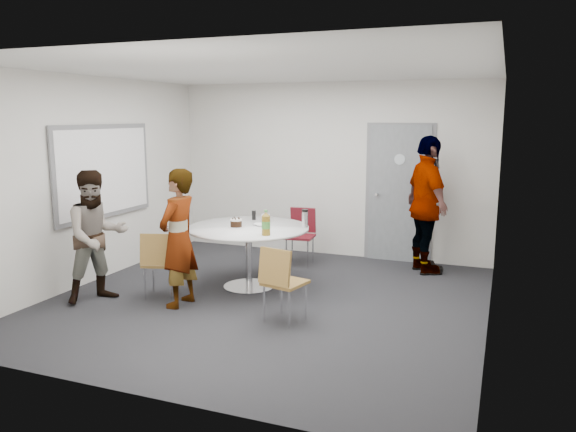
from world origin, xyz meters
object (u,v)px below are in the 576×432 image
at_px(door, 399,194).
at_px(whiteboard, 104,171).
at_px(person_left, 97,236).
at_px(chair_near_left, 159,259).
at_px(person_main, 179,238).
at_px(table, 250,235).
at_px(chair_far, 301,230).
at_px(chair_near_right, 281,277).
at_px(person_right, 427,205).

height_order(door, whiteboard, door).
bearing_deg(person_left, chair_near_left, -32.80).
distance_m(chair_near_left, person_main, 0.49).
height_order(whiteboard, table, whiteboard).
bearing_deg(chair_far, chair_near_right, 99.52).
distance_m(chair_far, person_main, 2.39).
height_order(door, person_left, door).
bearing_deg(person_main, door, 148.90).
bearing_deg(chair_near_right, chair_near_left, -174.85).
bearing_deg(door, person_left, -133.09).
relative_size(person_main, person_left, 1.02).
distance_m(table, person_left, 1.85).
relative_size(chair_near_right, person_right, 0.43).
height_order(chair_near_left, person_right, person_right).
relative_size(chair_far, person_right, 0.43).
distance_m(whiteboard, chair_far, 2.90).
relative_size(whiteboard, table, 1.24).
xyz_separation_m(chair_near_left, person_main, (0.36, -0.12, 0.30)).
height_order(door, chair_near_left, door).
relative_size(door, chair_far, 2.53).
relative_size(table, chair_near_right, 1.84).
bearing_deg(chair_near_right, whiteboard, 177.19).
bearing_deg(person_left, person_right, -21.61).
xyz_separation_m(door, whiteboard, (-3.56, -2.28, 0.42)).
bearing_deg(door, person_right, -47.68).
xyz_separation_m(whiteboard, person_left, (0.58, -0.91, -0.67)).
bearing_deg(chair_near_left, person_left, -170.62).
bearing_deg(person_right, chair_near_left, 98.89).
xyz_separation_m(door, person_left, (-2.98, -3.19, -0.24)).
relative_size(chair_far, person_left, 0.53).
distance_m(table, person_main, 1.03).
distance_m(table, chair_far, 1.40).
bearing_deg(person_main, person_left, -76.42).
bearing_deg(person_main, chair_near_right, 87.41).
bearing_deg(chair_far, person_left, 50.51).
relative_size(door, person_right, 1.10).
relative_size(person_left, person_right, 0.81).
height_order(table, person_left, person_left).
bearing_deg(person_left, chair_near_right, -57.06).
height_order(door, chair_far, door).
distance_m(chair_near_left, chair_near_right, 1.69).
distance_m(table, chair_near_right, 1.33).
bearing_deg(table, chair_far, 81.77).
bearing_deg(table, person_left, -143.36).
height_order(door, person_right, door).
bearing_deg(chair_near_left, door, 33.92).
bearing_deg(chair_far, person_main, 68.07).
relative_size(door, person_main, 1.32).
bearing_deg(door, person_main, -123.54).
relative_size(door, chair_near_left, 2.58).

